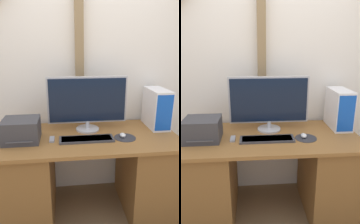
{
  "view_description": "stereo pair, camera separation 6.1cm",
  "coord_description": "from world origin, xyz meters",
  "views": [
    {
      "loc": [
        -0.21,
        -1.4,
        1.57
      ],
      "look_at": [
        0.0,
        0.37,
        1.01
      ],
      "focal_mm": 35.0,
      "sensor_mm": 36.0,
      "label": 1
    },
    {
      "loc": [
        -0.15,
        -1.41,
        1.57
      ],
      "look_at": [
        0.0,
        0.37,
        1.01
      ],
      "focal_mm": 35.0,
      "sensor_mm": 36.0,
      "label": 2
    }
  ],
  "objects": [
    {
      "name": "monitor",
      "position": [
        0.0,
        0.51,
        1.07
      ],
      "size": [
        0.73,
        0.22,
        0.5
      ],
      "color": "#B7B7BC",
      "rests_on": "desk"
    },
    {
      "name": "wall_back",
      "position": [
        0.0,
        0.79,
        1.36
      ],
      "size": [
        6.4,
        0.13,
        2.7
      ],
      "color": "white",
      "rests_on": "ground_plane"
    },
    {
      "name": "mouse",
      "position": [
        0.28,
        0.3,
        0.82
      ],
      "size": [
        0.05,
        0.07,
        0.03
      ],
      "color": "silver",
      "rests_on": "mousepad"
    },
    {
      "name": "remote_control",
      "position": [
        -0.32,
        0.31,
        0.8
      ],
      "size": [
        0.04,
        0.11,
        0.02
      ],
      "color": "gray",
      "rests_on": "desk"
    },
    {
      "name": "mousepad",
      "position": [
        0.3,
        0.28,
        0.8
      ],
      "size": [
        0.19,
        0.19,
        0.0
      ],
      "color": "#2D2D33",
      "rests_on": "desk"
    },
    {
      "name": "desk",
      "position": [
        0.0,
        0.37,
        0.41
      ],
      "size": [
        1.57,
        0.74,
        0.79
      ],
      "color": "brown",
      "rests_on": "ground_plane"
    },
    {
      "name": "computer_tower",
      "position": [
        0.67,
        0.53,
        0.98
      ],
      "size": [
        0.17,
        0.34,
        0.37
      ],
      "color": "white",
      "rests_on": "desk"
    },
    {
      "name": "printer",
      "position": [
        -0.57,
        0.33,
        0.89
      ],
      "size": [
        0.3,
        0.27,
        0.19
      ],
      "color": "#38383D",
      "rests_on": "desk"
    },
    {
      "name": "keyboard",
      "position": [
        -0.03,
        0.28,
        0.8
      ],
      "size": [
        0.46,
        0.14,
        0.02
      ],
      "color": "#3D3D42",
      "rests_on": "desk"
    }
  ]
}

